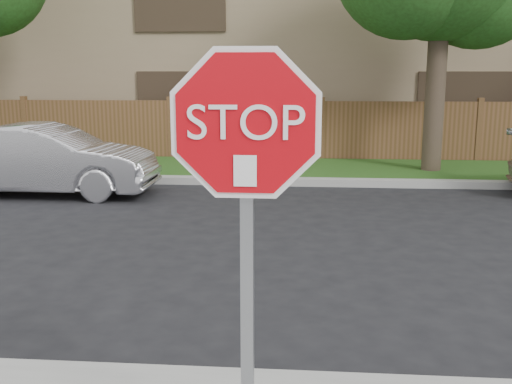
{
  "coord_description": "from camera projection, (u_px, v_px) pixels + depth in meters",
  "views": [
    {
      "loc": [
        -0.41,
        -4.3,
        2.4
      ],
      "look_at": [
        -0.7,
        -0.9,
        1.7
      ],
      "focal_mm": 42.0,
      "sensor_mm": 36.0,
      "label": 1
    }
  ],
  "objects": [
    {
      "name": "ground",
      "position": [
        355.0,
        384.0,
        4.65
      ],
      "size": [
        90.0,
        90.0,
        0.0
      ],
      "primitive_type": "plane",
      "color": "black",
      "rests_on": "ground"
    },
    {
      "name": "apartment_building",
      "position": [
        319.0,
        36.0,
        20.54
      ],
      "size": [
        35.2,
        9.2,
        7.2
      ],
      "color": "#8D7758",
      "rests_on": "ground"
    },
    {
      "name": "far_curb",
      "position": [
        324.0,
        182.0,
        12.59
      ],
      "size": [
        70.0,
        0.3,
        0.15
      ],
      "primitive_type": "cube",
      "color": "gray",
      "rests_on": "ground"
    },
    {
      "name": "fence",
      "position": [
        321.0,
        132.0,
        15.62
      ],
      "size": [
        70.0,
        0.12,
        1.6
      ],
      "primitive_type": "cube",
      "color": "#52371D",
      "rests_on": "ground"
    },
    {
      "name": "grass_strip",
      "position": [
        322.0,
        170.0,
        14.21
      ],
      "size": [
        70.0,
        3.0,
        0.12
      ],
      "primitive_type": "cube",
      "color": "#1E4714",
      "rests_on": "ground"
    },
    {
      "name": "sedan_left",
      "position": [
        47.0,
        160.0,
        11.58
      ],
      "size": [
        4.17,
        1.46,
        1.37
      ],
      "primitive_type": "imported",
      "rotation": [
        0.0,
        0.0,
        1.57
      ],
      "color": "#BBBABF",
      "rests_on": "ground"
    },
    {
      "name": "stop_sign",
      "position": [
        246.0,
        190.0,
        2.89
      ],
      "size": [
        1.01,
        0.13,
        2.55
      ],
      "color": "gray",
      "rests_on": "sidewalk_near"
    }
  ]
}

